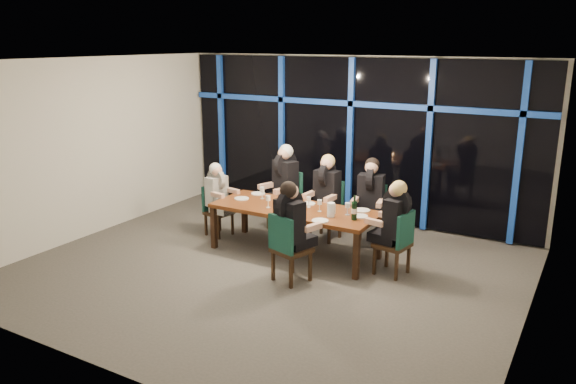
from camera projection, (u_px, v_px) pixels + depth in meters
name	position (u px, v px, depth m)	size (l,w,h in m)	color
room	(266.00, 133.00, 7.69)	(7.04, 7.00, 3.02)	#55514B
window_wall	(352.00, 137.00, 10.27)	(6.86, 0.43, 2.94)	black
dining_table	(294.00, 212.00, 8.72)	(2.60, 1.00, 0.75)	brown
chair_far_left	(287.00, 197.00, 9.92)	(0.62, 0.62, 1.04)	black
chair_far_mid	(328.00, 206.00, 9.46)	(0.49, 0.49, 0.99)	black
chair_far_right	(371.00, 211.00, 9.18)	(0.53, 0.53, 0.99)	black
chair_end_left	(216.00, 207.00, 9.64)	(0.47, 0.47, 0.86)	black
chair_end_right	(398.00, 240.00, 7.92)	(0.51, 0.51, 0.95)	black
chair_near_mid	(287.00, 245.00, 7.68)	(0.57, 0.57, 0.99)	black
diner_far_left	(284.00, 175.00, 9.76)	(0.63, 0.71, 1.01)	black
diner_far_mid	(326.00, 185.00, 9.29)	(0.51, 0.63, 0.96)	black
diner_far_right	(371.00, 189.00, 9.00)	(0.53, 0.65, 0.96)	black
diner_end_left	(218.00, 189.00, 9.51)	(0.57, 0.47, 0.84)	black
diner_end_right	(394.00, 214.00, 7.87)	(0.63, 0.51, 0.93)	black
diner_near_mid	(291.00, 217.00, 7.63)	(0.58, 0.67, 0.96)	black
plate_far_left	(258.00, 194.00, 9.47)	(0.24, 0.24, 0.01)	white
plate_far_mid	(308.00, 204.00, 8.89)	(0.24, 0.24, 0.01)	white
plate_far_right	(362.00, 210.00, 8.54)	(0.24, 0.24, 0.01)	white
plate_end_left	(242.00, 198.00, 9.17)	(0.24, 0.24, 0.01)	white
plate_end_right	(360.00, 216.00, 8.26)	(0.24, 0.24, 0.01)	white
plate_near_mid	(320.00, 221.00, 8.05)	(0.24, 0.24, 0.01)	white
wine_bottle	(354.00, 210.00, 8.08)	(0.08, 0.08, 0.37)	black
water_pitcher	(331.00, 210.00, 8.23)	(0.13, 0.12, 0.21)	white
tea_light	(284.00, 211.00, 8.48)	(0.05, 0.05, 0.03)	#F09648
wine_glass_a	(268.00, 199.00, 8.67)	(0.07, 0.07, 0.19)	silver
wine_glass_b	(309.00, 200.00, 8.69)	(0.06, 0.06, 0.17)	silver
wine_glass_c	(320.00, 203.00, 8.48)	(0.07, 0.07, 0.18)	white
wine_glass_d	(262.00, 190.00, 9.16)	(0.08, 0.08, 0.20)	silver
wine_glass_e	(348.00, 206.00, 8.31)	(0.07, 0.07, 0.19)	silver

